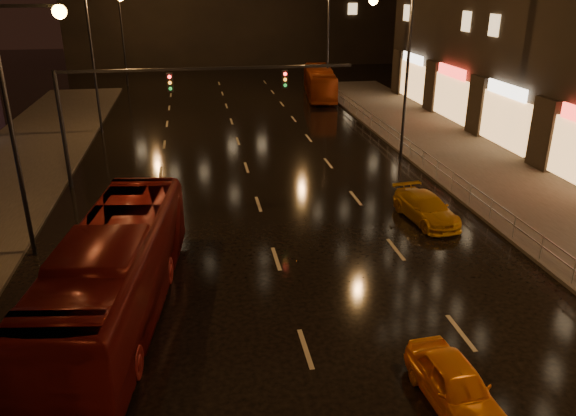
{
  "coord_description": "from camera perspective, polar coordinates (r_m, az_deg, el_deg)",
  "views": [
    {
      "loc": [
        -2.87,
        -9.8,
        10.29
      ],
      "look_at": [
        0.34,
        9.16,
        2.5
      ],
      "focal_mm": 35.0,
      "sensor_mm": 36.0,
      "label": 1
    }
  ],
  "objects": [
    {
      "name": "sidewalk_right",
      "position": [
        31.42,
        22.47,
        1.35
      ],
      "size": [
        7.0,
        70.0,
        0.15
      ],
      "primitive_type": "cube",
      "color": "#38332D",
      "rests_on": "ground"
    },
    {
      "name": "ground",
      "position": [
        31.65,
        -3.88,
        3.03
      ],
      "size": [
        140.0,
        140.0,
        0.0
      ],
      "primitive_type": "plane",
      "color": "black",
      "rests_on": "ground"
    },
    {
      "name": "bus_red",
      "position": [
        18.85,
        -17.19,
        -6.42
      ],
      "size": [
        4.28,
        11.89,
        3.24
      ],
      "primitive_type": "imported",
      "rotation": [
        0.0,
        0.0,
        -0.14
      ],
      "color": "#5E0F0D",
      "rests_on": "ground"
    },
    {
      "name": "railing_right",
      "position": [
        32.12,
        14.93,
        4.29
      ],
      "size": [
        0.05,
        56.0,
        1.0
      ],
      "color": "#99999E",
      "rests_on": "sidewalk_right"
    },
    {
      "name": "taxi_near",
      "position": [
        15.77,
        16.65,
        -16.87
      ],
      "size": [
        1.72,
        3.74,
        1.24
      ],
      "primitive_type": "imported",
      "rotation": [
        0.0,
        0.0,
        0.07
      ],
      "color": "orange",
      "rests_on": "ground"
    },
    {
      "name": "bus_curb",
      "position": [
        54.33,
        3.23,
        12.6
      ],
      "size": [
        3.67,
        10.29,
        2.8
      ],
      "primitive_type": "imported",
      "rotation": [
        0.0,
        0.0,
        -0.13
      ],
      "color": "#90320E",
      "rests_on": "ground"
    },
    {
      "name": "traffic_signal",
      "position": [
        30.39,
        -13.82,
        10.9
      ],
      "size": [
        15.31,
        0.32,
        6.2
      ],
      "color": "black",
      "rests_on": "ground"
    },
    {
      "name": "taxi_far",
      "position": [
        26.53,
        13.86,
        -0.01
      ],
      "size": [
        2.2,
        4.39,
        1.22
      ],
      "primitive_type": "imported",
      "rotation": [
        0.0,
        0.0,
        0.12
      ],
      "color": "orange",
      "rests_on": "ground"
    }
  ]
}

